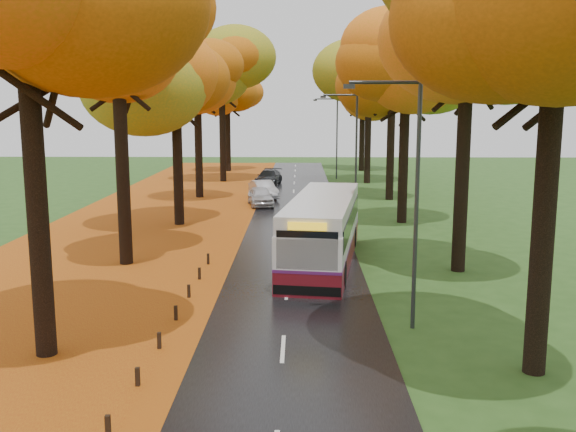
{
  "coord_description": "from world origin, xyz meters",
  "views": [
    {
      "loc": [
        0.48,
        -12.17,
        7.17
      ],
      "look_at": [
        0.0,
        14.52,
        2.6
      ],
      "focal_mm": 40.0,
      "sensor_mm": 36.0,
      "label": 1
    }
  ],
  "objects_px": {
    "streetlamp_near": "(409,185)",
    "bus": "(323,228)",
    "streetlamp_mid": "(352,145)",
    "car_white": "(261,196)",
    "streetlamp_far": "(334,132)",
    "car_dark": "(269,177)",
    "car_silver": "(263,189)"
  },
  "relations": [
    {
      "from": "streetlamp_mid",
      "to": "car_white",
      "type": "bearing_deg",
      "value": 147.43
    },
    {
      "from": "streetlamp_near",
      "to": "bus",
      "type": "height_order",
      "value": "streetlamp_near"
    },
    {
      "from": "streetlamp_near",
      "to": "car_dark",
      "type": "distance_m",
      "value": 39.26
    },
    {
      "from": "bus",
      "to": "car_white",
      "type": "distance_m",
      "value": 17.7
    },
    {
      "from": "streetlamp_near",
      "to": "streetlamp_mid",
      "type": "height_order",
      "value": "same"
    },
    {
      "from": "streetlamp_mid",
      "to": "car_silver",
      "type": "height_order",
      "value": "streetlamp_mid"
    },
    {
      "from": "car_dark",
      "to": "bus",
      "type": "bearing_deg",
      "value": -74.07
    },
    {
      "from": "streetlamp_mid",
      "to": "car_white",
      "type": "height_order",
      "value": "streetlamp_mid"
    },
    {
      "from": "car_white",
      "to": "car_silver",
      "type": "bearing_deg",
      "value": 79.62
    },
    {
      "from": "streetlamp_near",
      "to": "streetlamp_mid",
      "type": "distance_m",
      "value": 22.0
    },
    {
      "from": "car_white",
      "to": "car_silver",
      "type": "xyz_separation_m",
      "value": [
        0.0,
        3.84,
        -0.01
      ]
    },
    {
      "from": "car_silver",
      "to": "car_dark",
      "type": "distance_m",
      "value": 8.68
    },
    {
      "from": "streetlamp_near",
      "to": "bus",
      "type": "bearing_deg",
      "value": 105.17
    },
    {
      "from": "bus",
      "to": "streetlamp_near",
      "type": "bearing_deg",
      "value": -66.87
    },
    {
      "from": "streetlamp_far",
      "to": "car_dark",
      "type": "bearing_deg",
      "value": -139.11
    },
    {
      "from": "streetlamp_near",
      "to": "car_silver",
      "type": "bearing_deg",
      "value": 101.91
    },
    {
      "from": "streetlamp_far",
      "to": "car_silver",
      "type": "xyz_separation_m",
      "value": [
        -6.3,
        -14.14,
        -3.99
      ]
    },
    {
      "from": "streetlamp_mid",
      "to": "car_silver",
      "type": "bearing_deg",
      "value": 128.68
    },
    {
      "from": "streetlamp_mid",
      "to": "streetlamp_far",
      "type": "xyz_separation_m",
      "value": [
        0.0,
        22.0,
        0.0
      ]
    },
    {
      "from": "bus",
      "to": "car_white",
      "type": "bearing_deg",
      "value": 110.77
    },
    {
      "from": "car_silver",
      "to": "streetlamp_mid",
      "type": "bearing_deg",
      "value": -70.1
    },
    {
      "from": "car_dark",
      "to": "car_silver",
      "type": "bearing_deg",
      "value": -81.57
    },
    {
      "from": "streetlamp_mid",
      "to": "car_silver",
      "type": "relative_size",
      "value": 1.93
    },
    {
      "from": "streetlamp_mid",
      "to": "streetlamp_far",
      "type": "bearing_deg",
      "value": 90.0
    },
    {
      "from": "streetlamp_near",
      "to": "car_silver",
      "type": "xyz_separation_m",
      "value": [
        -6.3,
        29.86,
        -3.99
      ]
    },
    {
      "from": "streetlamp_far",
      "to": "car_silver",
      "type": "relative_size",
      "value": 1.93
    },
    {
      "from": "streetlamp_near",
      "to": "streetlamp_far",
      "type": "distance_m",
      "value": 44.0
    },
    {
      "from": "streetlamp_far",
      "to": "car_dark",
      "type": "height_order",
      "value": "streetlamp_far"
    },
    {
      "from": "car_silver",
      "to": "car_dark",
      "type": "bearing_deg",
      "value": 71.22
    },
    {
      "from": "car_white",
      "to": "car_silver",
      "type": "relative_size",
      "value": 0.97
    },
    {
      "from": "car_dark",
      "to": "streetlamp_far",
      "type": "bearing_deg",
      "value": 49.33
    },
    {
      "from": "streetlamp_near",
      "to": "bus",
      "type": "relative_size",
      "value": 0.67
    }
  ]
}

